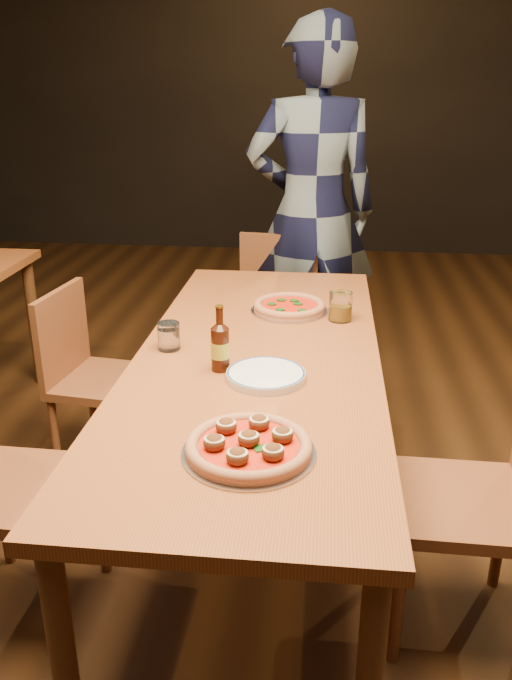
# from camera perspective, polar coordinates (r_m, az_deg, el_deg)

# --- Properties ---
(ground) EXTENTS (9.00, 9.00, 0.00)m
(ground) POSITION_cam_1_polar(r_m,az_deg,el_deg) (2.57, 0.12, -16.79)
(ground) COLOR black
(table_main) EXTENTS (0.80, 2.00, 0.75)m
(table_main) POSITION_cam_1_polar(r_m,az_deg,el_deg) (2.22, 0.14, -2.93)
(table_main) COLOR brown
(table_main) RESTS_ON ground
(chair_main_nw) EXTENTS (0.42, 0.42, 0.89)m
(chair_main_nw) POSITION_cam_1_polar(r_m,az_deg,el_deg) (2.18, -19.76, -11.85)
(chair_main_nw) COLOR brown
(chair_main_nw) RESTS_ON ground
(chair_main_sw) EXTENTS (0.44, 0.44, 0.84)m
(chair_main_sw) POSITION_cam_1_polar(r_m,az_deg,el_deg) (2.86, -12.79, -3.35)
(chair_main_sw) COLOR brown
(chair_main_sw) RESTS_ON ground
(chair_main_e) EXTENTS (0.43, 0.43, 0.90)m
(chair_main_e) POSITION_cam_1_polar(r_m,az_deg,el_deg) (2.08, 17.28, -13.03)
(chair_main_e) COLOR brown
(chair_main_e) RESTS_ON ground
(chair_end) EXTENTS (0.45, 0.45, 0.89)m
(chair_end) POSITION_cam_1_polar(r_m,az_deg,el_deg) (3.39, 1.35, 1.71)
(chair_end) COLOR brown
(chair_end) RESTS_ON ground
(pizza_meatball) EXTENTS (0.33, 0.33, 0.06)m
(pizza_meatball) POSITION_cam_1_polar(r_m,az_deg,el_deg) (1.62, -0.63, -9.08)
(pizza_meatball) COLOR #B7B7BF
(pizza_meatball) RESTS_ON table_main
(pizza_margherita) EXTENTS (0.30, 0.30, 0.04)m
(pizza_margherita) POSITION_cam_1_polar(r_m,az_deg,el_deg) (2.59, 2.88, 2.90)
(pizza_margherita) COLOR #B7B7BF
(pizza_margherita) RESTS_ON table_main
(plate_stack) EXTENTS (0.24, 0.24, 0.02)m
(plate_stack) POSITION_cam_1_polar(r_m,az_deg,el_deg) (2.01, 0.85, -3.07)
(plate_stack) COLOR white
(plate_stack) RESTS_ON table_main
(beer_bottle) EXTENTS (0.06, 0.06, 0.21)m
(beer_bottle) POSITION_cam_1_polar(r_m,az_deg,el_deg) (2.05, -3.10, -0.68)
(beer_bottle) COLOR black
(beer_bottle) RESTS_ON table_main
(water_glass) EXTENTS (0.07, 0.07, 0.09)m
(water_glass) POSITION_cam_1_polar(r_m,az_deg,el_deg) (2.23, -7.51, 0.34)
(water_glass) COLOR white
(water_glass) RESTS_ON table_main
(amber_glass) EXTENTS (0.09, 0.09, 0.11)m
(amber_glass) POSITION_cam_1_polar(r_m,az_deg,el_deg) (2.50, 7.28, 2.89)
(amber_glass) COLOR #8F5D10
(amber_glass) RESTS_ON table_main
(diner) EXTENTS (0.77, 0.58, 1.89)m
(diner) POSITION_cam_1_polar(r_m,az_deg,el_deg) (3.51, 4.83, 10.85)
(diner) COLOR black
(diner) RESTS_ON ground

